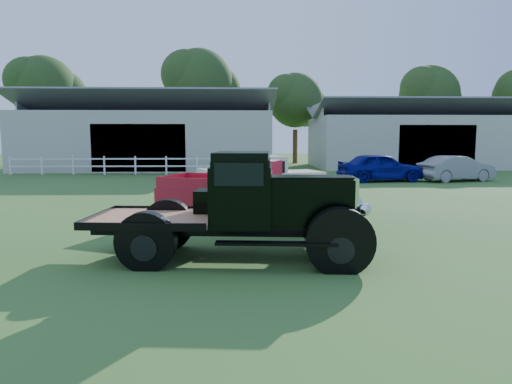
{
  "coord_description": "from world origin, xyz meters",
  "views": [
    {
      "loc": [
        -0.19,
        -9.91,
        2.37
      ],
      "look_at": [
        0.2,
        1.2,
        1.05
      ],
      "focal_mm": 32.0,
      "sensor_mm": 36.0,
      "label": 1
    }
  ],
  "objects_px": {
    "white_pickup": "(261,180)",
    "misc_car_blue": "(380,167)",
    "misc_car_grey": "(456,169)",
    "vintage_flatbed": "(237,206)",
    "red_pickup": "(247,192)"
  },
  "relations": [
    {
      "from": "white_pickup",
      "to": "misc_car_blue",
      "type": "xyz_separation_m",
      "value": [
        6.9,
        8.23,
        -0.06
      ]
    },
    {
      "from": "vintage_flatbed",
      "to": "white_pickup",
      "type": "height_order",
      "value": "vintage_flatbed"
    },
    {
      "from": "red_pickup",
      "to": "white_pickup",
      "type": "xyz_separation_m",
      "value": [
        0.6,
        4.07,
        -0.05
      ]
    },
    {
      "from": "vintage_flatbed",
      "to": "white_pickup",
      "type": "relative_size",
      "value": 1.16
    },
    {
      "from": "misc_car_grey",
      "to": "vintage_flatbed",
      "type": "bearing_deg",
      "value": 126.27
    },
    {
      "from": "white_pickup",
      "to": "misc_car_blue",
      "type": "bearing_deg",
      "value": 33.14
    },
    {
      "from": "vintage_flatbed",
      "to": "white_pickup",
      "type": "xyz_separation_m",
      "value": [
        0.83,
        7.62,
        -0.21
      ]
    },
    {
      "from": "misc_car_blue",
      "to": "misc_car_grey",
      "type": "distance_m",
      "value": 4.21
    },
    {
      "from": "white_pickup",
      "to": "vintage_flatbed",
      "type": "bearing_deg",
      "value": -113.11
    },
    {
      "from": "red_pickup",
      "to": "vintage_flatbed",
      "type": "bearing_deg",
      "value": -71.52
    },
    {
      "from": "misc_car_blue",
      "to": "misc_car_grey",
      "type": "relative_size",
      "value": 1.08
    },
    {
      "from": "vintage_flatbed",
      "to": "misc_car_blue",
      "type": "distance_m",
      "value": 17.64
    },
    {
      "from": "white_pickup",
      "to": "misc_car_blue",
      "type": "relative_size",
      "value": 1.0
    },
    {
      "from": "white_pickup",
      "to": "misc_car_grey",
      "type": "distance_m",
      "value": 13.8
    },
    {
      "from": "white_pickup",
      "to": "misc_car_grey",
      "type": "bearing_deg",
      "value": 19.49
    }
  ]
}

